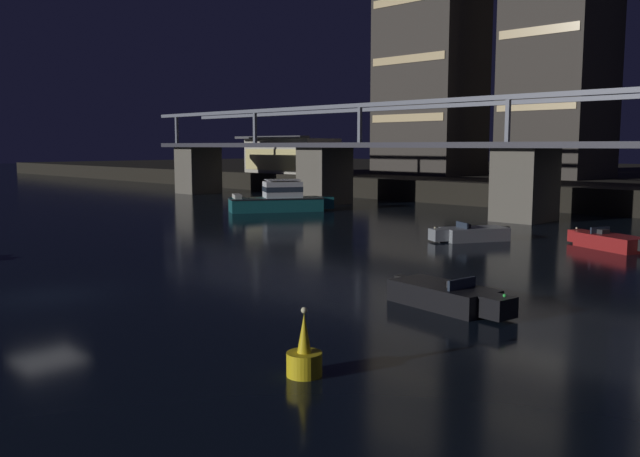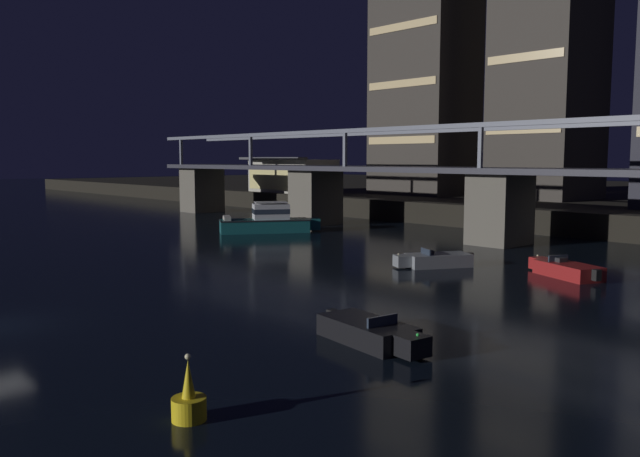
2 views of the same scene
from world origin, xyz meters
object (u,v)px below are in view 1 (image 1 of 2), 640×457
object	(u,v)px
river_bridge	(526,167)
speedboat_mid_center	(608,241)
channel_buoy	(304,357)
cabin_cruiser_near_left	(279,199)
speedboat_near_right	(448,296)
tower_west_low	(431,32)
speedboat_mid_left	(471,234)
waterfront_pavilion	(291,156)

from	to	relation	value
river_bridge	speedboat_mid_center	size ratio (longest dim) A/B	18.16
river_bridge	channel_buoy	distance (m)	38.62
cabin_cruiser_near_left	channel_buoy	distance (m)	42.63
speedboat_near_right	tower_west_low	bearing A→B (deg)	126.51
speedboat_mid_left	speedboat_mid_center	world-z (taller)	same
tower_west_low	waterfront_pavilion	bearing A→B (deg)	-148.93
speedboat_near_right	speedboat_mid_left	size ratio (longest dim) A/B	1.07
cabin_cruiser_near_left	channel_buoy	bearing A→B (deg)	-40.83
river_bridge	speedboat_mid_left	distance (m)	13.16
waterfront_pavilion	speedboat_mid_center	bearing A→B (deg)	-23.50
speedboat_near_right	channel_buoy	bearing A→B (deg)	-79.84
tower_west_low	waterfront_pavilion	world-z (taller)	tower_west_low
speedboat_near_right	speedboat_mid_center	size ratio (longest dim) A/B	1.04
cabin_cruiser_near_left	speedboat_mid_center	size ratio (longest dim) A/B	1.77
cabin_cruiser_near_left	speedboat_mid_center	bearing A→B (deg)	-2.75
speedboat_mid_center	speedboat_mid_left	bearing A→B (deg)	-159.58
river_bridge	tower_west_low	xyz separation A→B (m)	(-24.12, 21.00, 15.16)
speedboat_near_right	speedboat_mid_left	world-z (taller)	same
speedboat_mid_left	channel_buoy	world-z (taller)	channel_buoy
speedboat_mid_center	waterfront_pavilion	bearing A→B (deg)	156.50
tower_west_low	channel_buoy	distance (m)	70.79
river_bridge	speedboat_near_right	bearing A→B (deg)	-66.79
cabin_cruiser_near_left	speedboat_mid_left	size ratio (longest dim) A/B	1.82
speedboat_near_right	river_bridge	bearing A→B (deg)	113.21
speedboat_near_right	waterfront_pavilion	bearing A→B (deg)	142.27
waterfront_pavilion	river_bridge	bearing A→B (deg)	-16.91
river_bridge	speedboat_mid_left	bearing A→B (deg)	-75.81
river_bridge	speedboat_mid_center	bearing A→B (deg)	-43.09
waterfront_pavilion	speedboat_near_right	world-z (taller)	waterfront_pavilion
speedboat_mid_left	tower_west_low	bearing A→B (deg)	129.29
speedboat_mid_center	channel_buoy	bearing A→B (deg)	-83.35
tower_west_low	channel_buoy	bearing A→B (deg)	-56.72
tower_west_low	speedboat_mid_center	xyz separation A→B (m)	(34.37, -30.59, -18.83)
speedboat_mid_center	speedboat_near_right	bearing A→B (deg)	-85.03
river_bridge	speedboat_mid_left	xyz separation A→B (m)	(3.10, -12.26, -3.67)
tower_west_low	channel_buoy	world-z (taller)	tower_west_low
tower_west_low	waterfront_pavilion	size ratio (longest dim) A/B	2.77
cabin_cruiser_near_left	channel_buoy	xyz separation A→B (m)	(32.26, -27.87, -0.57)
river_bridge	waterfront_pavilion	bearing A→B (deg)	163.09
tower_west_low	speedboat_mid_center	world-z (taller)	tower_west_low
tower_west_low	channel_buoy	size ratio (longest dim) A/B	19.54
river_bridge	cabin_cruiser_near_left	distance (m)	20.83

